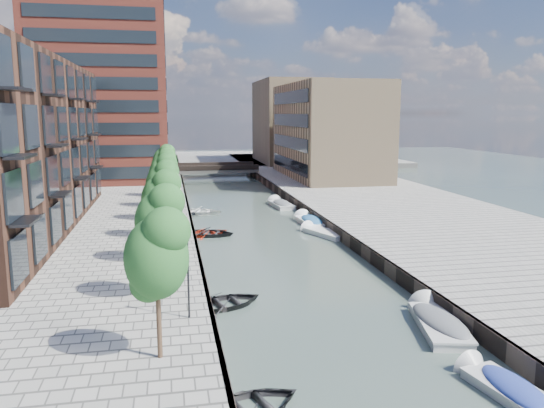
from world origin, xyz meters
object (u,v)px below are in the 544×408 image
object	(u,v)px
motorboat_3	(310,221)
car	(294,169)
tree_1	(159,218)
tree_5	(163,166)
sloop_1	(225,306)
motorboat_1	(437,322)
tree_6	(164,160)
motorboat_0	(507,389)
tree_2	(161,197)
tree_4	(163,173)
tree_3	(162,183)
sloop_2	(207,235)
sloop_3	(200,214)
bridge	(218,169)
tree_0	(156,252)
motorboat_4	(280,204)
motorboat_2	(321,233)
sloop_4	(208,236)

from	to	relation	value
motorboat_3	car	size ratio (longest dim) A/B	1.50
tree_1	tree_5	xyz separation A→B (m)	(0.00, 28.00, 0.00)
sloop_1	car	xyz separation A→B (m)	(17.02, 55.01, 1.64)
motorboat_1	car	bearing A→B (deg)	83.51
tree_6	motorboat_0	xyz separation A→B (m)	(13.00, -45.56, -5.12)
tree_2	motorboat_1	distance (m)	18.22
tree_1	tree_4	distance (m)	21.00
tree_3	tree_5	distance (m)	14.00
sloop_2	sloop_3	bearing A→B (deg)	-20.40
tree_4	bridge	bearing A→B (deg)	78.00
tree_0	sloop_2	xyz separation A→B (m)	(3.69, 25.47, -5.31)
sloop_2	motorboat_4	distance (m)	16.16
sloop_1	motorboat_3	world-z (taller)	motorboat_3
motorboat_4	car	bearing A→B (deg)	73.01
tree_2	motorboat_2	distance (m)	17.65
sloop_3	motorboat_1	distance (m)	34.19
tree_6	motorboat_3	distance (m)	19.99
tree_4	sloop_1	world-z (taller)	tree_4
tree_1	motorboat_2	distance (m)	22.35
tree_1	sloop_2	size ratio (longest dim) A/B	1.49
tree_5	sloop_3	size ratio (longest dim) A/B	1.26
tree_4	motorboat_4	world-z (taller)	tree_4
tree_1	motorboat_0	world-z (taller)	tree_1
motorboat_3	motorboat_4	xyz separation A→B (m)	(-0.84, 10.13, -0.01)
tree_4	motorboat_1	bearing A→B (deg)	-61.46
bridge	sloop_1	distance (m)	60.48
bridge	tree_0	distance (m)	68.64
motorboat_1	tree_0	bearing A→B (deg)	-167.59
tree_2	motorboat_1	bearing A→B (deg)	-38.99
tree_2	sloop_4	bearing A→B (deg)	71.55
tree_4	sloop_2	size ratio (longest dim) A/B	1.49
motorboat_0	bridge	bearing A→B (deg)	93.60
tree_5	motorboat_1	size ratio (longest dim) A/B	0.99
tree_4	tree_3	bearing A→B (deg)	-90.00
tree_0	motorboat_4	size ratio (longest dim) A/B	1.07
tree_3	motorboat_3	xyz separation A→B (m)	(13.86, 7.52, -5.08)
tree_5	sloop_2	distance (m)	11.52
tree_3	motorboat_4	xyz separation A→B (m)	(13.03, 17.65, -5.09)
sloop_2	sloop_3	world-z (taller)	sloop_3
sloop_1	motorboat_2	size ratio (longest dim) A/B	0.85
tree_2	tree_5	distance (m)	21.00
tree_3	motorboat_1	world-z (taller)	tree_3
tree_1	sloop_3	world-z (taller)	tree_1
sloop_1	motorboat_0	bearing A→B (deg)	-158.45
bridge	car	size ratio (longest dim) A/B	3.44
sloop_4	car	bearing A→B (deg)	-3.68
sloop_1	sloop_4	size ratio (longest dim) A/B	0.97
tree_1	motorboat_3	xyz separation A→B (m)	(13.86, 21.52, -5.08)
tree_3	tree_5	bearing A→B (deg)	90.00
tree_6	motorboat_4	distance (m)	14.38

